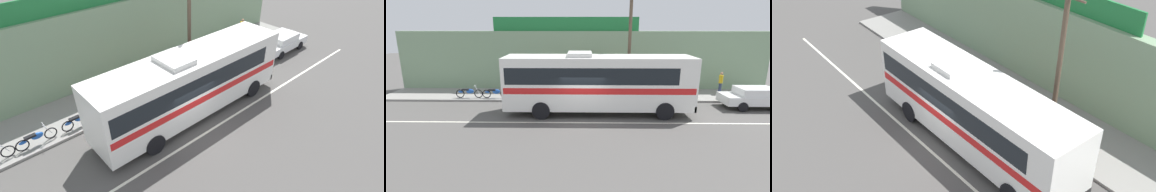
# 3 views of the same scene
# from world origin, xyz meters

# --- Properties ---
(ground_plane) EXTENTS (70.00, 70.00, 0.00)m
(ground_plane) POSITION_xyz_m (0.00, 0.00, 0.00)
(ground_plane) COLOR #4F4C49
(sidewalk_slab) EXTENTS (30.00, 3.60, 0.14)m
(sidewalk_slab) POSITION_xyz_m (0.00, 5.20, 0.07)
(sidewalk_slab) COLOR gray
(sidewalk_slab) RESTS_ON ground_plane
(storefront_facade) EXTENTS (30.00, 0.70, 4.80)m
(storefront_facade) POSITION_xyz_m (0.00, 7.35, 2.40)
(storefront_facade) COLOR gray
(storefront_facade) RESTS_ON ground_plane
(storefront_billboard) EXTENTS (11.62, 0.12, 1.10)m
(storefront_billboard) POSITION_xyz_m (-1.35, 7.35, 5.35)
(storefront_billboard) COLOR #1E7538
(storefront_billboard) RESTS_ON storefront_facade
(road_center_stripe) EXTENTS (30.00, 0.14, 0.01)m
(road_center_stripe) POSITION_xyz_m (0.00, -0.80, 0.00)
(road_center_stripe) COLOR silver
(road_center_stripe) RESTS_ON ground_plane
(intercity_bus) EXTENTS (11.22, 2.65, 3.78)m
(intercity_bus) POSITION_xyz_m (0.87, 0.98, 2.07)
(intercity_bus) COLOR white
(intercity_bus) RESTS_ON ground_plane
(parked_car) EXTENTS (4.37, 1.89, 1.37)m
(parked_car) POSITION_xyz_m (11.38, 2.26, 0.74)
(parked_car) COLOR silver
(parked_car) RESTS_ON ground_plane
(utility_pole) EXTENTS (1.60, 0.22, 7.51)m
(utility_pole) POSITION_xyz_m (3.19, 3.68, 4.03)
(utility_pole) COLOR brown
(utility_pole) RESTS_ON sidewalk_slab
(motorcycle_blue) EXTENTS (1.97, 0.56, 0.94)m
(motorcycle_blue) POSITION_xyz_m (-8.29, 3.95, 0.57)
(motorcycle_blue) COLOR black
(motorcycle_blue) RESTS_ON sidewalk_slab
(motorcycle_orange) EXTENTS (1.87, 0.56, 0.94)m
(motorcycle_orange) POSITION_xyz_m (-4.25, 3.85, 0.57)
(motorcycle_orange) COLOR black
(motorcycle_orange) RESTS_ON sidewalk_slab
(motorcycle_purple) EXTENTS (1.93, 0.56, 0.94)m
(motorcycle_purple) POSITION_xyz_m (-6.35, 3.90, 0.57)
(motorcycle_purple) COLOR black
(motorcycle_purple) RESTS_ON sidewalk_slab
(pedestrian_by_curb) EXTENTS (0.30, 0.48, 1.68)m
(pedestrian_by_curb) POSITION_xyz_m (10.62, 5.57, 1.12)
(pedestrian_by_curb) COLOR navy
(pedestrian_by_curb) RESTS_ON sidewalk_slab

